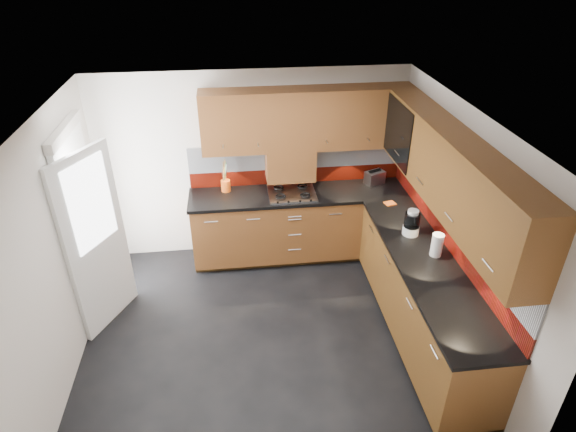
{
  "coord_description": "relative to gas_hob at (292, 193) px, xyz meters",
  "views": [
    {
      "loc": [
        -0.24,
        -3.74,
        3.72
      ],
      "look_at": [
        0.3,
        0.65,
        1.11
      ],
      "focal_mm": 30.0,
      "sensor_mm": 36.0,
      "label": 1
    }
  ],
  "objects": [
    {
      "name": "room",
      "position": [
        -0.45,
        -1.47,
        0.54
      ],
      "size": [
        4.0,
        3.8,
        2.64
      ],
      "color": "black"
    },
    {
      "name": "base_cabinets",
      "position": [
        0.62,
        -0.75,
        -0.52
      ],
      "size": [
        2.7,
        3.2,
        0.95
      ],
      "color": "brown",
      "rests_on": "room"
    },
    {
      "name": "countertop",
      "position": [
        0.6,
        -0.77,
        -0.03
      ],
      "size": [
        2.72,
        3.22,
        0.04
      ],
      "color": "black",
      "rests_on": "base_cabinets"
    },
    {
      "name": "backsplash",
      "position": [
        0.83,
        -0.54,
        0.26
      ],
      "size": [
        2.7,
        3.2,
        0.54
      ],
      "color": "maroon",
      "rests_on": "countertop"
    },
    {
      "name": "upper_cabinets",
      "position": [
        0.78,
        -0.69,
        0.88
      ],
      "size": [
        2.5,
        3.2,
        0.72
      ],
      "color": "brown",
      "rests_on": "room"
    },
    {
      "name": "extractor_hood",
      "position": [
        -0.0,
        0.17,
        0.33
      ],
      "size": [
        0.6,
        0.33,
        0.4
      ],
      "primitive_type": "cube",
      "color": "brown",
      "rests_on": "room"
    },
    {
      "name": "glass_cabinet",
      "position": [
        1.26,
        -0.4,
        0.91
      ],
      "size": [
        0.32,
        0.8,
        0.66
      ],
      "color": "black",
      "rests_on": "room"
    },
    {
      "name": "back_door",
      "position": [
        -2.23,
        -0.72,
        0.08
      ],
      "size": [
        0.42,
        1.19,
        2.04
      ],
      "color": "white",
      "rests_on": "room"
    },
    {
      "name": "gas_hob",
      "position": [
        0.0,
        0.0,
        0.0
      ],
      "size": [
        0.58,
        0.51,
        0.05
      ],
      "color": "silver",
      "rests_on": "countertop"
    },
    {
      "name": "utensil_pot",
      "position": [
        -0.81,
        0.19,
        0.08
      ],
      "size": [
        0.12,
        0.12,
        0.42
      ],
      "color": "#DE5614",
      "rests_on": "countertop"
    },
    {
      "name": "toaster",
      "position": [
        1.09,
        0.17,
        0.07
      ],
      "size": [
        0.28,
        0.23,
        0.18
      ],
      "color": "silver",
      "rests_on": "countertop"
    },
    {
      "name": "food_processor",
      "position": [
        1.14,
        -1.06,
        0.12
      ],
      "size": [
        0.17,
        0.17,
        0.29
      ],
      "color": "white",
      "rests_on": "countertop"
    },
    {
      "name": "paper_towel",
      "position": [
        1.26,
        -1.47,
        0.11
      ],
      "size": [
        0.13,
        0.13,
        0.24
      ],
      "primitive_type": "cylinder",
      "rotation": [
        0.0,
        0.0,
        -0.17
      ],
      "color": "white",
      "rests_on": "countertop"
    },
    {
      "name": "orange_cloth",
      "position": [
        1.13,
        -0.39,
        -0.01
      ],
      "size": [
        0.15,
        0.13,
        0.01
      ],
      "primitive_type": "cube",
      "rotation": [
        0.0,
        0.0,
        0.25
      ],
      "color": "orange",
      "rests_on": "countertop"
    }
  ]
}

